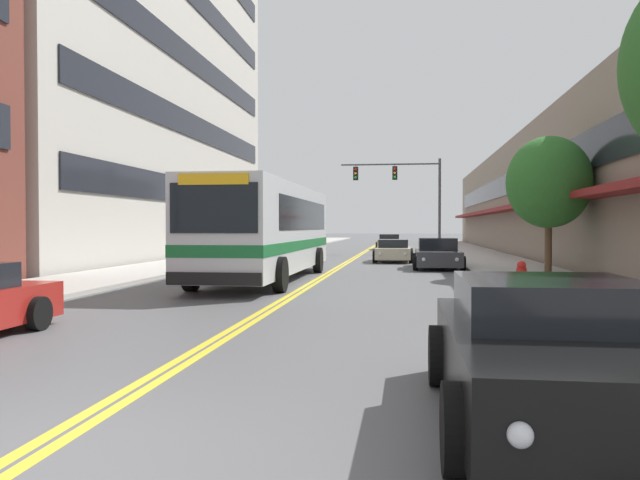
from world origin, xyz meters
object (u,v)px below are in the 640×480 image
car_black_parked_right_foreground (552,355)px  car_beige_moving_second (389,242)px  city_bus (268,227)px  car_slate_blue_parked_left_near (272,249)px  fire_hydrant (521,277)px  traffic_signal_mast (405,186)px  car_champagne_moving_lead (393,251)px  street_tree_right_mid (549,182)px  car_dark_grey_parked_right_mid (437,254)px

car_black_parked_right_foreground → car_beige_moving_second: car_black_parked_right_foreground is taller
city_bus → car_slate_blue_parked_left_near: bearing=101.8°
car_beige_moving_second → fire_hydrant: size_ratio=5.11×
city_bus → traffic_signal_mast: size_ratio=1.80×
car_champagne_moving_lead → car_beige_moving_second: bearing=92.2°
car_champagne_moving_lead → street_tree_right_mid: (5.73, -9.13, 2.86)m
car_dark_grey_parked_right_mid → car_slate_blue_parked_left_near: bearing=146.5°
city_bus → street_tree_right_mid: (9.81, 2.21, 1.60)m
car_black_parked_right_foreground → car_dark_grey_parked_right_mid: bearing=90.0°
car_black_parked_right_foreground → traffic_signal_mast: 37.14m
car_slate_blue_parked_left_near → car_beige_moving_second: car_slate_blue_parked_left_near is taller
car_champagne_moving_lead → fire_hydrant: bearing=-77.1°
car_black_parked_right_foreground → street_tree_right_mid: street_tree_right_mid is taller
car_slate_blue_parked_left_near → car_black_parked_right_foreground: size_ratio=1.12×
car_dark_grey_parked_right_mid → city_bus: bearing=-133.1°
car_black_parked_right_foreground → fire_hydrant: car_black_parked_right_foreground is taller
car_slate_blue_parked_left_near → car_dark_grey_parked_right_mid: car_dark_grey_parked_right_mid is taller
car_black_parked_right_foreground → traffic_signal_mast: bearing=92.3°
car_slate_blue_parked_left_near → car_champagne_moving_lead: (6.61, -0.87, -0.04)m
fire_hydrant → car_champagne_moving_lead: bearing=102.9°
car_dark_grey_parked_right_mid → traffic_signal_mast: bearing=95.5°
car_champagne_moving_lead → fire_hydrant: size_ratio=5.07×
car_dark_grey_parked_right_mid → fire_hydrant: car_dark_grey_parked_right_mid is taller
car_champagne_moving_lead → car_beige_moving_second: car_beige_moving_second is taller
traffic_signal_mast → fire_hydrant: size_ratio=8.32×
car_dark_grey_parked_right_mid → car_beige_moving_second: bearing=96.9°
car_dark_grey_parked_right_mid → street_tree_right_mid: 6.33m
city_bus → fire_hydrant: city_bus is taller
car_black_parked_right_foreground → traffic_signal_mast: traffic_signal_mast is taller
car_dark_grey_parked_right_mid → car_champagne_moving_lead: bearing=112.6°
traffic_signal_mast → fire_hydrant: bearing=-83.3°
traffic_signal_mast → street_tree_right_mid: 20.25m
car_slate_blue_parked_left_near → car_black_parked_right_foreground: bearing=-72.5°
street_tree_right_mid → traffic_signal_mast: bearing=104.8°
car_black_parked_right_foreground → city_bus: bearing=111.9°
car_slate_blue_parked_left_near → fire_hydrant: (10.24, -16.65, -0.07)m
city_bus → car_champagne_moving_lead: (4.07, 11.34, -1.26)m
car_black_parked_right_foreground → car_champagne_moving_lead: 26.56m
traffic_signal_mast → city_bus: bearing=-102.0°
street_tree_right_mid → fire_hydrant: (-2.11, -6.66, -2.89)m
car_dark_grey_parked_right_mid → car_champagne_moving_lead: size_ratio=1.12×
car_champagne_moving_lead → city_bus: bearing=-109.8°
car_beige_moving_second → fire_hydrant: 33.58m
car_black_parked_right_foreground → car_slate_blue_parked_left_near: bearing=107.5°
car_champagne_moving_lead → car_black_parked_right_foreground: bearing=-85.7°
car_dark_grey_parked_right_mid → street_tree_right_mid: size_ratio=0.94×
car_dark_grey_parked_right_mid → fire_hydrant: (1.61, -10.94, -0.08)m
car_slate_blue_parked_left_near → traffic_signal_mast: 12.60m
fire_hydrant → traffic_signal_mast: bearing=96.7°
fire_hydrant → car_slate_blue_parked_left_near: bearing=121.6°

